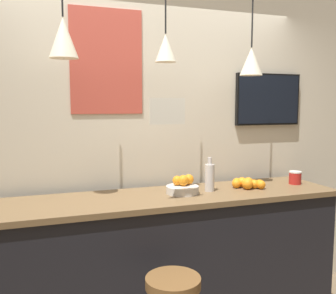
{
  "coord_description": "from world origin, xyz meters",
  "views": [
    {
      "loc": [
        -0.87,
        -1.84,
        1.72
      ],
      "look_at": [
        0.0,
        0.66,
        1.42
      ],
      "focal_mm": 40.0,
      "sensor_mm": 36.0,
      "label": 1
    }
  ],
  "objects_px": {
    "spread_jar": "(295,178)",
    "mounted_tv": "(268,99)",
    "fruit_bowl": "(183,186)",
    "juice_bottle": "(210,177)"
  },
  "relations": [
    {
      "from": "spread_jar",
      "to": "mounted_tv",
      "type": "height_order",
      "value": "mounted_tv"
    },
    {
      "from": "spread_jar",
      "to": "mounted_tv",
      "type": "bearing_deg",
      "value": 97.25
    },
    {
      "from": "spread_jar",
      "to": "mounted_tv",
      "type": "relative_size",
      "value": 0.17
    },
    {
      "from": "fruit_bowl",
      "to": "spread_jar",
      "type": "height_order",
      "value": "fruit_bowl"
    },
    {
      "from": "fruit_bowl",
      "to": "juice_bottle",
      "type": "bearing_deg",
      "value": -1.69
    },
    {
      "from": "fruit_bowl",
      "to": "juice_bottle",
      "type": "height_order",
      "value": "juice_bottle"
    },
    {
      "from": "juice_bottle",
      "to": "spread_jar",
      "type": "xyz_separation_m",
      "value": [
        0.78,
        0.0,
        -0.06
      ]
    },
    {
      "from": "fruit_bowl",
      "to": "juice_bottle",
      "type": "xyz_separation_m",
      "value": [
        0.22,
        -0.01,
        0.06
      ]
    },
    {
      "from": "fruit_bowl",
      "to": "spread_jar",
      "type": "relative_size",
      "value": 2.28
    },
    {
      "from": "juice_bottle",
      "to": "spread_jar",
      "type": "height_order",
      "value": "juice_bottle"
    }
  ]
}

